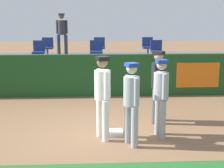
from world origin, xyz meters
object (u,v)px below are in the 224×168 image
object	(u,v)px
player_runner_visitor	(131,98)
spectator_hooded	(62,31)
player_coach_visitor	(161,93)
seat_front_right	(157,50)
seat_front_center	(96,50)
seat_front_left	(39,50)
player_fielder_home	(103,92)
first_base	(114,133)
seat_back_center	(99,46)
seat_back_left	(47,46)
seat_back_right	(148,46)
player_umpire	(158,82)

from	to	relation	value
player_runner_visitor	spectator_hooded	size ratio (longest dim) A/B	0.95
player_coach_visitor	seat_front_right	world-z (taller)	seat_front_right
seat_front_center	seat_front_left	size ratio (longest dim) A/B	1.00
seat_front_center	spectator_hooded	xyz separation A→B (m)	(-1.53, 2.65, 0.61)
seat_front_left	seat_front_center	bearing A→B (deg)	0.01
player_fielder_home	spectator_hooded	size ratio (longest dim) A/B	1.00
player_fielder_home	seat_front_left	size ratio (longest dim) A/B	2.22
first_base	seat_back_center	distance (m)	7.28
first_base	seat_back_left	size ratio (longest dim) A/B	0.48
seat_front_left	seat_back_right	bearing A→B (deg)	22.09
first_base	seat_front_right	xyz separation A→B (m)	(1.96, 5.34, 1.41)
player_umpire	seat_back_center	xyz separation A→B (m)	(-1.39, 6.26, 0.38)
player_runner_visitor	spectator_hooded	bearing A→B (deg)	173.42
player_runner_visitor	seat_back_left	distance (m)	8.30
seat_back_right	seat_back_left	distance (m)	4.35
seat_back_right	spectator_hooded	xyz separation A→B (m)	(-3.79, 0.85, 0.61)
player_coach_visitor	seat_back_center	distance (m)	7.45
player_coach_visitor	seat_back_right	size ratio (longest dim) A/B	2.11
first_base	player_umpire	world-z (taller)	player_umpire
seat_back_left	seat_front_left	world-z (taller)	same
player_umpire	player_runner_visitor	bearing A→B (deg)	2.79
seat_back_right	seat_front_left	size ratio (longest dim) A/B	1.00
seat_back_left	first_base	bearing A→B (deg)	-71.02
seat_back_left	seat_front_center	bearing A→B (deg)	-40.79
seat_front_left	spectator_hooded	distance (m)	2.79
player_fielder_home	seat_front_right	bearing A→B (deg)	137.26
seat_front_right	seat_front_left	size ratio (longest dim) A/B	1.00
first_base	seat_back_left	xyz separation A→B (m)	(-2.46, 7.14, 1.41)
seat_back_center	seat_front_center	bearing A→B (deg)	-94.87
player_umpire	spectator_hooded	xyz separation A→B (m)	(-3.07, 7.11, 0.98)
player_umpire	seat_back_right	distance (m)	6.31
seat_front_right	seat_front_center	world-z (taller)	same
player_runner_visitor	seat_back_center	xyz separation A→B (m)	(-0.53, 7.81, 0.42)
seat_back_left	seat_front_right	bearing A→B (deg)	-22.19
seat_back_center	player_fielder_home	bearing A→B (deg)	-90.46
player_umpire	seat_back_right	xyz separation A→B (m)	(0.72, 6.26, 0.37)
spectator_hooded	first_base	bearing A→B (deg)	104.69
spectator_hooded	seat_front_left	bearing A→B (deg)	77.68
seat_front_right	seat_front_left	world-z (taller)	same
first_base	player_fielder_home	size ratio (longest dim) A/B	0.21
player_umpire	seat_back_right	world-z (taller)	player_umpire
player_coach_visitor	player_umpire	size ratio (longest dim) A/B	0.96
first_base	player_coach_visitor	bearing A→B (deg)	-10.64
seat_front_left	player_runner_visitor	bearing A→B (deg)	-64.58
player_umpire	seat_front_center	size ratio (longest dim) A/B	2.20
player_runner_visitor	player_umpire	size ratio (longest dim) A/B	0.96
seat_back_center	spectator_hooded	bearing A→B (deg)	153.28
player_coach_visitor	seat_front_right	size ratio (longest dim) A/B	2.11
seat_back_center	seat_back_left	xyz separation A→B (m)	(-2.24, 0.00, 0.00)
first_base	spectator_hooded	bearing A→B (deg)	103.35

